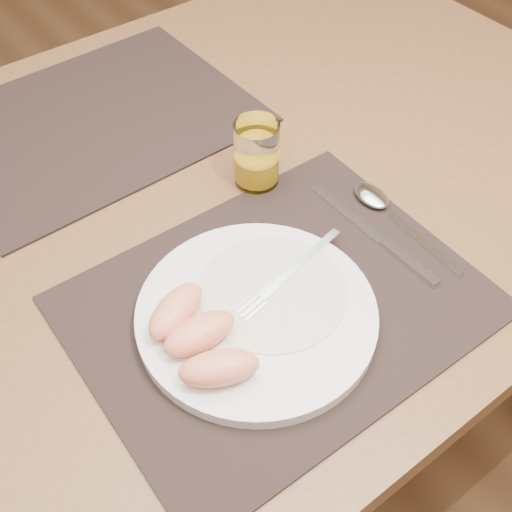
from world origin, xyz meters
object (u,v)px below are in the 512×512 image
(knife, at_px, (382,240))
(table, at_px, (192,236))
(placemat_far, at_px, (95,120))
(fork, at_px, (282,279))
(spoon, at_px, (379,202))
(placemat_near, at_px, (278,304))
(plate, at_px, (257,315))
(juice_glass, at_px, (257,156))

(knife, bearing_deg, table, 123.10)
(placemat_far, relative_size, fork, 2.58)
(table, relative_size, spoon, 7.30)
(table, bearing_deg, spoon, -42.88)
(placemat_near, bearing_deg, table, 84.96)
(plate, bearing_deg, spoon, 11.80)
(knife, height_order, spoon, spoon)
(table, relative_size, plate, 5.19)
(placemat_far, bearing_deg, placemat_near, -89.41)
(plate, relative_size, fork, 1.55)
(juice_glass, bearing_deg, placemat_near, -120.53)
(plate, bearing_deg, table, 76.84)
(plate, relative_size, knife, 1.23)
(knife, relative_size, juice_glass, 2.40)
(placemat_near, height_order, plate, plate)
(table, height_order, knife, knife)
(fork, distance_m, spoon, 0.19)
(placemat_far, distance_m, fork, 0.43)
(placemat_near, distance_m, placemat_far, 0.44)
(knife, distance_m, juice_glass, 0.20)
(table, bearing_deg, juice_glass, -21.96)
(plate, relative_size, spoon, 1.41)
(placemat_near, xyz_separation_m, plate, (-0.03, -0.00, 0.01))
(spoon, bearing_deg, juice_glass, 125.36)
(spoon, bearing_deg, fork, -170.16)
(table, bearing_deg, knife, -56.90)
(placemat_far, distance_m, juice_glass, 0.28)
(fork, distance_m, juice_glass, 0.20)
(placemat_far, distance_m, spoon, 0.45)
(spoon, distance_m, juice_glass, 0.17)
(table, xyz_separation_m, knife, (0.15, -0.22, 0.09))
(placemat_near, relative_size, plate, 1.67)
(placemat_near, bearing_deg, juice_glass, 59.47)
(table, xyz_separation_m, placemat_far, (-0.02, 0.22, 0.09))
(knife, relative_size, spoon, 1.15)
(placemat_near, relative_size, fork, 2.58)
(placemat_near, height_order, fork, fork)
(placemat_far, height_order, plate, plate)
(placemat_near, xyz_separation_m, fork, (0.02, 0.01, 0.02))
(knife, bearing_deg, placemat_near, 179.04)
(spoon, xyz_separation_m, juice_glass, (-0.10, 0.14, 0.03))
(placemat_near, xyz_separation_m, juice_glass, (0.11, 0.18, 0.04))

